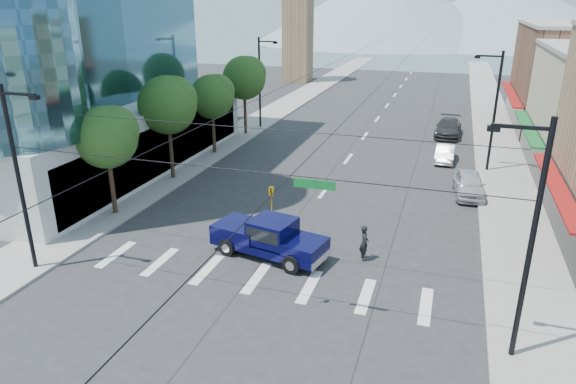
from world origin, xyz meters
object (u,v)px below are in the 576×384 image
object	(u,v)px
parked_car_near	(469,184)
parked_car_far	(448,128)
pedestrian	(364,243)
pickup_truck	(269,237)
parked_car_mid	(445,153)

from	to	relation	value
parked_car_near	parked_car_far	distance (m)	16.47
pedestrian	parked_car_far	distance (m)	27.81
parked_car_far	pickup_truck	bearing A→B (deg)	-103.48
pickup_truck	pedestrian	xyz separation A→B (m)	(4.72, 1.07, -0.13)
pickup_truck	pedestrian	distance (m)	4.84
pedestrian	pickup_truck	bearing A→B (deg)	79.11
pickup_truck	parked_car_near	size ratio (longest dim) A/B	1.36
pedestrian	parked_car_mid	distance (m)	19.21
pedestrian	parked_car_near	world-z (taller)	pedestrian
pickup_truck	parked_car_mid	distance (m)	21.55
pickup_truck	parked_car_far	bearing A→B (deg)	86.29
pickup_truck	pedestrian	world-z (taller)	pickup_truck
pickup_truck	parked_car_far	xyz separation A→B (m)	(8.05, 28.67, -0.25)
pickup_truck	pedestrian	bearing A→B (deg)	24.75
pickup_truck	parked_car_far	size ratio (longest dim) A/B	1.13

